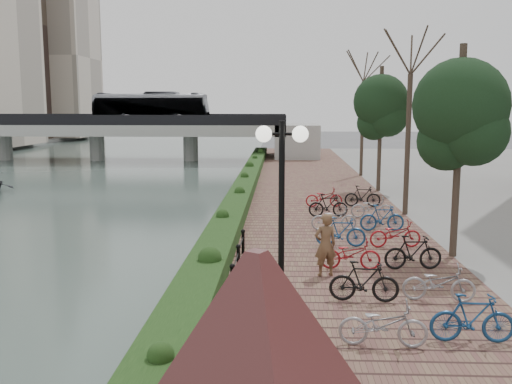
# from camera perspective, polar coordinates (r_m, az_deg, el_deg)

# --- Properties ---
(promenade) EXTENTS (8.00, 75.00, 0.50)m
(promenade) POSITION_cam_1_polar(r_m,az_deg,el_deg) (26.65, 5.53, -2.07)
(promenade) COLOR brown
(promenade) RESTS_ON ground
(hedge) EXTENTS (1.10, 56.00, 0.60)m
(hedge) POSITION_cam_1_polar(r_m,az_deg,el_deg) (29.05, -1.42, -0.05)
(hedge) COLOR #163212
(hedge) RESTS_ON promenade
(chain_fence) EXTENTS (0.10, 14.10, 0.70)m
(chain_fence) POSITION_cam_1_polar(r_m,az_deg,el_deg) (11.55, -3.69, -13.30)
(chain_fence) COLOR black
(chain_fence) RESTS_ON promenade
(granite_monument) EXTENTS (4.69, 4.69, 2.85)m
(granite_monument) POSITION_cam_1_polar(r_m,az_deg,el_deg) (7.67, 0.05, -16.13)
(granite_monument) COLOR #451D1D
(granite_monument) RESTS_ON promenade
(lamppost) EXTENTS (1.02, 0.32, 4.37)m
(lamppost) POSITION_cam_1_polar(r_m,az_deg,el_deg) (11.07, 2.59, 1.00)
(lamppost) COLOR black
(lamppost) RESTS_ON promenade
(motorcycle) EXTENTS (0.83, 1.50, 0.90)m
(motorcycle) POSITION_cam_1_polar(r_m,az_deg,el_deg) (10.12, 3.34, -15.98)
(motorcycle) COLOR black
(motorcycle) RESTS_ON promenade
(pedestrian) EXTENTS (0.73, 0.58, 1.75)m
(pedestrian) POSITION_cam_1_polar(r_m,az_deg,el_deg) (15.86, 6.95, -5.26)
(pedestrian) COLOR brown
(pedestrian) RESTS_ON promenade
(bicycle_parking) EXTENTS (2.40, 17.32, 1.00)m
(bicycle_parking) POSITION_cam_1_polar(r_m,az_deg,el_deg) (19.29, 11.14, -4.10)
(bicycle_parking) COLOR #99989D
(bicycle_parking) RESTS_ON promenade
(street_trees) EXTENTS (3.20, 37.12, 6.80)m
(street_trees) POSITION_cam_1_polar(r_m,az_deg,el_deg) (22.06, 16.77, 4.40)
(street_trees) COLOR #332B1E
(street_trees) RESTS_ON promenade
(bridge) EXTENTS (36.00, 10.77, 6.50)m
(bridge) POSITION_cam_1_polar(r_m,az_deg,el_deg) (56.16, -14.62, 6.48)
(bridge) COLOR #B0AFAA
(bridge) RESTS_ON ground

